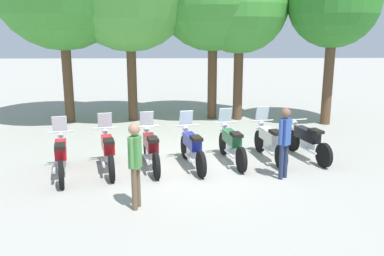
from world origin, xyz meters
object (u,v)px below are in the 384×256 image
motorcycle_5 (269,141)px  tree_4 (334,3)px  person_1 (135,159)px  motorcycle_0 (61,155)px  motorcycle_4 (231,143)px  tree_3 (240,5)px  motorcycle_2 (151,148)px  motorcycle_1 (108,150)px  person_0 (285,138)px  motorcycle_3 (192,147)px  motorcycle_6 (307,141)px

motorcycle_5 → tree_4: bearing=-45.0°
person_1 → motorcycle_0: bearing=-26.8°
motorcycle_4 → tree_3: tree_3 is taller
motorcycle_2 → tree_3: bearing=-40.3°
motorcycle_0 → motorcycle_1: (1.06, 0.40, 0.00)m
motorcycle_4 → motorcycle_5: bearing=-89.3°
person_1 → person_0: bearing=-137.3°
motorcycle_1 → tree_3: (4.03, 5.96, 3.81)m
tree_3 → tree_4: (3.19, -0.90, 0.04)m
motorcycle_1 → motorcycle_3: bearing=-98.4°
motorcycle_5 → tree_4: (3.00, 4.27, 3.85)m
tree_4 → person_0: bearing=-117.3°
motorcycle_4 → tree_3: size_ratio=0.35×
motorcycle_0 → motorcycle_3: 3.23m
motorcycle_2 → tree_4: bearing=-64.7°
motorcycle_4 → tree_3: 6.65m
person_1 → motorcycle_2: bearing=-75.8°
motorcycle_5 → person_1: bearing=123.3°
motorcycle_0 → motorcycle_4: same height
motorcycle_1 → motorcycle_5: same height
motorcycle_3 → motorcycle_2: bearing=80.3°
motorcycle_5 → tree_3: bearing=-7.8°
tree_3 → tree_4: tree_3 is taller
person_0 → tree_3: tree_3 is taller
person_1 → tree_3: bearing=-93.7°
motorcycle_1 → person_1: (0.95, -2.30, 0.51)m
motorcycle_0 → tree_3: size_ratio=0.35×
motorcycle_3 → tree_4: tree_4 is taller
motorcycle_6 → tree_3: (-1.25, 5.09, 3.82)m
motorcycle_5 → person_0: (0.03, -1.48, 0.49)m
tree_3 → motorcycle_6: bearing=-76.2°
motorcycle_3 → motorcycle_6: motorcycle_3 is taller
motorcycle_1 → motorcycle_5: bearing=-94.3°
motorcycle_2 → motorcycle_3: bearing=-98.9°
tree_3 → motorcycle_5: bearing=-87.8°
tree_4 → motorcycle_1: bearing=-145.0°
motorcycle_2 → motorcycle_6: motorcycle_2 is taller
motorcycle_5 → person_0: 1.55m
motorcycle_1 → tree_3: bearing=-48.9°
motorcycle_0 → person_0: bearing=-108.1°
motorcycle_4 → tree_4: size_ratio=0.36×
motorcycle_3 → person_0: bearing=-127.3°
motorcycle_6 → tree_4: (1.94, 4.19, 3.86)m
tree_3 → tree_4: 3.32m
motorcycle_5 → tree_3: tree_3 is taller
person_1 → tree_4: (6.27, 7.36, 3.34)m
motorcycle_5 → tree_4: size_ratio=0.36×
motorcycle_4 → tree_4: tree_4 is taller
motorcycle_0 → person_1: person_1 is taller
motorcycle_6 → tree_3: size_ratio=0.35×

